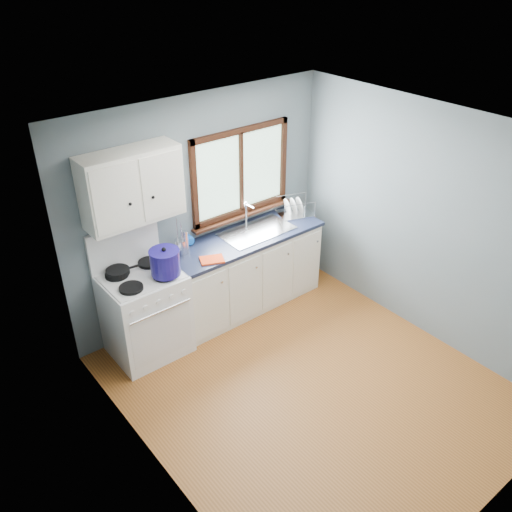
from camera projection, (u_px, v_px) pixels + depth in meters
floor at (309, 387)px, 5.32m from camera, size 3.20×3.60×0.02m
ceiling at (326, 138)px, 4.04m from camera, size 3.20×3.60×0.02m
wall_back at (200, 208)px, 5.89m from camera, size 3.20×0.02×2.50m
wall_left at (152, 358)px, 3.81m from camera, size 0.02×3.60×2.50m
wall_right at (429, 226)px, 5.55m from camera, size 0.02×3.60×2.50m
gas_range at (145, 312)px, 5.54m from camera, size 0.76×0.69×1.36m
base_cabinets at (245, 275)px, 6.30m from camera, size 1.85×0.60×0.88m
countertop at (244, 238)px, 6.05m from camera, size 1.89×0.64×0.04m
sink at (257, 236)px, 6.17m from camera, size 0.84×0.46×0.44m
window at (241, 178)px, 6.04m from camera, size 1.36×0.10×1.03m
upper_cabinets at (132, 187)px, 5.03m from camera, size 0.95×0.35×0.70m
skillet at (118, 271)px, 5.29m from camera, size 0.36×0.26×0.05m
stockpot at (165, 262)px, 5.23m from camera, size 0.38×0.38×0.29m
utensil_crock at (181, 246)px, 5.67m from camera, size 0.16×0.16×0.42m
thermos at (186, 242)px, 5.65m from camera, size 0.08×0.08×0.27m
soap_bottle at (190, 235)px, 5.78m from camera, size 0.12×0.12×0.27m
dish_towel at (212, 260)px, 5.58m from camera, size 0.29×0.26×0.02m
dish_rack at (294, 210)px, 6.49m from camera, size 0.49×0.43×0.21m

